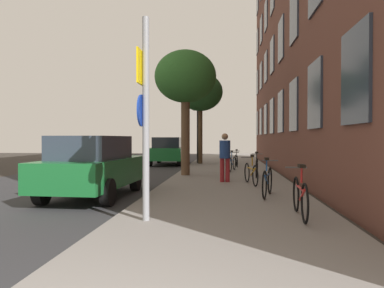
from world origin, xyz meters
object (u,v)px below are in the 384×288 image
object	(u,v)px
bicycle_1	(267,181)
car_0	(94,166)
sign_post	(145,110)
pedestrian_0	(225,154)
bicycle_5	(236,160)
car_1	(168,151)
bicycle_4	(232,163)
tree_far	(200,93)
bicycle_3	(257,167)
bicycle_2	(251,173)
traffic_light	(196,117)
bicycle_0	(300,196)
tree_near	(185,78)

from	to	relation	value
bicycle_1	car_0	world-z (taller)	car_0
sign_post	pedestrian_0	world-z (taller)	sign_post
bicycle_5	car_1	size ratio (longest dim) A/B	0.36
bicycle_4	car_0	world-z (taller)	car_0
sign_post	pedestrian_0	size ratio (longest dim) A/B	2.21
tree_far	bicycle_3	bearing A→B (deg)	-69.49
bicycle_4	bicycle_2	bearing A→B (deg)	-83.89
pedestrian_0	car_1	size ratio (longest dim) A/B	0.36
traffic_light	bicycle_1	world-z (taller)	traffic_light
bicycle_0	bicycle_2	xyz separation A→B (m)	(-0.58, 4.80, -0.02)
bicycle_0	car_1	world-z (taller)	car_1
bicycle_5	pedestrian_0	xyz separation A→B (m)	(-0.55, -6.61, 0.57)
car_0	car_1	xyz separation A→B (m)	(0.04, 12.30, 0.00)
tree_near	bicycle_4	xyz separation A→B (m)	(1.88, 2.01, -3.47)
bicycle_2	bicycle_5	bearing A→B (deg)	92.16
bicycle_0	bicycle_5	distance (m)	12.03
traffic_light	car_0	distance (m)	12.46
sign_post	car_0	size ratio (longest dim) A/B	0.87
tree_near	bicycle_5	world-z (taller)	tree_near
bicycle_1	bicycle_3	world-z (taller)	bicycle_1
bicycle_2	car_1	world-z (taller)	car_1
traffic_light	bicycle_2	distance (m)	10.53
bicycle_4	tree_far	bearing A→B (deg)	110.65
bicycle_0	bicycle_1	size ratio (longest dim) A/B	1.07
traffic_light	bicycle_3	size ratio (longest dim) A/B	2.42
tree_far	bicycle_5	size ratio (longest dim) A/B	3.22
bicycle_3	tree_near	bearing A→B (deg)	171.90
bicycle_2	bicycle_0	bearing A→B (deg)	-83.10
bicycle_5	car_1	bearing A→B (deg)	144.15
sign_post	bicycle_0	xyz separation A→B (m)	(2.78, 0.52, -1.56)
sign_post	bicycle_4	distance (m)	10.38
sign_post	bicycle_3	size ratio (longest dim) A/B	2.19
car_0	car_1	distance (m)	12.30
tree_near	bicycle_1	bearing A→B (deg)	-63.08
traffic_light	bicycle_5	xyz separation A→B (m)	(2.29, -2.75, -2.34)
sign_post	tree_far	world-z (taller)	tree_far
traffic_light	car_0	size ratio (longest dim) A/B	0.96
bicycle_1	car_1	size ratio (longest dim) A/B	0.37
traffic_light	bicycle_1	size ratio (longest dim) A/B	2.40
traffic_light	bicycle_0	bearing A→B (deg)	-77.99
sign_post	car_0	world-z (taller)	sign_post
tree_far	car_0	size ratio (longest dim) A/B	1.27
bicycle_4	bicycle_5	bearing A→B (deg)	84.23
bicycle_0	bicycle_4	distance (m)	9.66
tree_far	traffic_light	bearing A→B (deg)	120.94
bicycle_3	car_0	bearing A→B (deg)	-134.97
tree_far	bicycle_2	xyz separation A→B (m)	(2.28, -9.48, -3.72)
traffic_light	bicycle_1	xyz separation A→B (m)	(2.81, -12.35, -2.31)
sign_post	bicycle_0	size ratio (longest dim) A/B	2.04
bicycle_1	bicycle_5	xyz separation A→B (m)	(-0.52, 9.60, -0.04)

